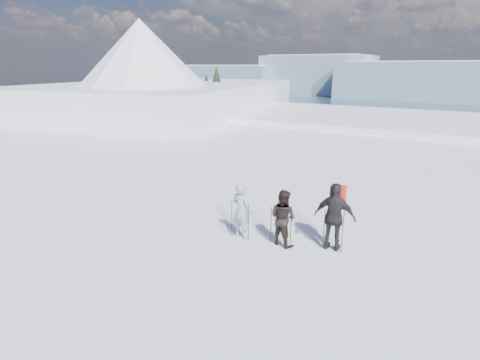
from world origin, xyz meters
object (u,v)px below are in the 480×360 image
Objects in this scene: skier_pack at (335,217)px; skier_grey at (241,211)px; skis_loose at (279,208)px; skier_dark at (283,218)px.

skier_grey is at bearing 8.58° from skier_pack.
skier_grey reaches higher than skis_loose.
skis_loose is at bearing -81.91° from skier_grey.
skier_pack is at bearing -38.77° from skis_loose.
skier_pack is 3.56m from skis_loose.
skier_grey reaches higher than skier_dark.
skier_pack reaches higher than skis_loose.
skier_dark is at bearing 12.57° from skier_pack.
skier_pack reaches higher than skier_dark.
skis_loose is (0.02, 2.78, -0.86)m from skier_grey.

